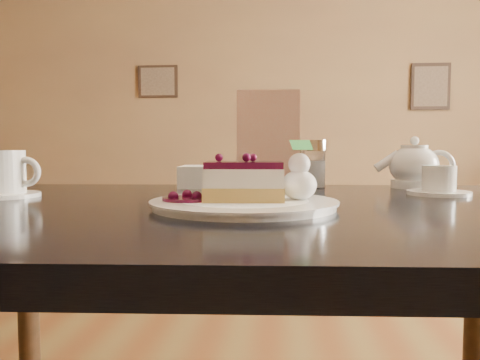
# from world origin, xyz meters

# --- Properties ---
(main_table) EXTENTS (1.30, 0.90, 0.78)m
(main_table) POSITION_xyz_m (-0.00, -0.02, 0.70)
(main_table) COLOR black
(main_table) RESTS_ON ground
(dessert_plate) EXTENTS (0.29, 0.29, 0.01)m
(dessert_plate) POSITION_xyz_m (-0.00, -0.07, 0.79)
(dessert_plate) COLOR white
(dessert_plate) RESTS_ON main_table
(cheesecake_slice) EXTENTS (0.13, 0.10, 0.06)m
(cheesecake_slice) POSITION_xyz_m (-0.00, -0.07, 0.83)
(cheesecake_slice) COLOR tan
(cheesecake_slice) RESTS_ON dessert_plate
(whipped_cream) EXTENTS (0.06, 0.06, 0.05)m
(whipped_cream) POSITION_xyz_m (0.09, -0.06, 0.82)
(whipped_cream) COLOR white
(whipped_cream) RESTS_ON dessert_plate
(berry_sauce) EXTENTS (0.08, 0.08, 0.01)m
(berry_sauce) POSITION_xyz_m (-0.09, -0.08, 0.80)
(berry_sauce) COLOR #470724
(berry_sauce) RESTS_ON dessert_plate
(coffee_set) EXTENTS (0.14, 0.14, 0.09)m
(coffee_set) POSITION_xyz_m (-0.48, 0.05, 0.82)
(coffee_set) COLOR white
(coffee_set) RESTS_ON main_table
(tea_set) EXTENTS (0.18, 0.28, 0.11)m
(tea_set) POSITION_xyz_m (0.37, 0.30, 0.83)
(tea_set) COLOR white
(tea_set) RESTS_ON main_table
(menu_card) EXTENTS (0.15, 0.04, 0.23)m
(menu_card) POSITION_xyz_m (0.02, 0.28, 0.90)
(menu_card) COLOR #ECE0C6
(menu_card) RESTS_ON main_table
(sugar_shaker) EXTENTS (0.06, 0.06, 0.11)m
(sugar_shaker) POSITION_xyz_m (0.13, 0.31, 0.84)
(sugar_shaker) COLOR white
(sugar_shaker) RESTS_ON main_table
(napkin_stack) EXTENTS (0.13, 0.13, 0.05)m
(napkin_stack) POSITION_xyz_m (-0.13, 0.31, 0.81)
(napkin_stack) COLOR white
(napkin_stack) RESTS_ON main_table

